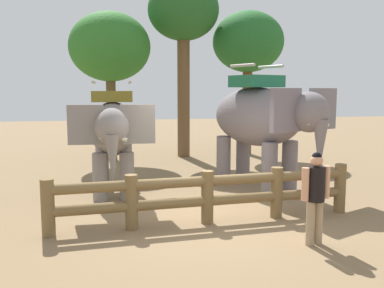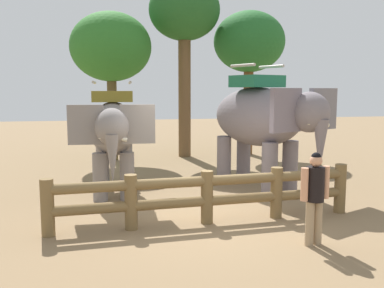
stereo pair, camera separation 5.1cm
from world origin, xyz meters
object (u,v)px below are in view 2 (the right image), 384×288
(elephant_center, at_px, (263,120))
(tree_back_center, at_px, (249,44))
(elephant_near_left, at_px, (113,132))
(log_fence, at_px, (207,193))
(tree_far_left, at_px, (184,15))
(tourist_woman_in_black, at_px, (315,192))
(tree_far_right, at_px, (111,48))

(elephant_center, relative_size, tree_back_center, 0.68)
(tree_back_center, bearing_deg, elephant_near_left, -133.34)
(elephant_center, bearing_deg, log_fence, -129.41)
(elephant_center, xyz_separation_m, tree_far_left, (-0.97, 5.92, 3.62))
(log_fence, relative_size, tourist_woman_in_black, 3.89)
(tourist_woman_in_black, xyz_separation_m, tree_back_center, (2.33, 10.13, 3.54))
(elephant_near_left, xyz_separation_m, tree_far_left, (2.90, 5.80, 3.87))
(elephant_near_left, xyz_separation_m, tree_far_right, (0.10, 5.56, 2.56))
(elephant_center, distance_m, tree_back_center, 6.76)
(tourist_woman_in_black, bearing_deg, tree_far_right, 107.60)
(elephant_center, relative_size, tree_far_left, 0.57)
(elephant_near_left, height_order, tree_back_center, tree_back_center)
(elephant_near_left, bearing_deg, tourist_woman_in_black, -52.89)
(elephant_center, bearing_deg, elephant_near_left, 178.16)
(elephant_near_left, relative_size, tree_back_center, 0.57)
(tree_back_center, bearing_deg, tourist_woman_in_black, -102.96)
(log_fence, xyz_separation_m, elephant_center, (2.14, 2.60, 1.24))
(tree_back_center, distance_m, tree_far_right, 5.46)
(elephant_near_left, height_order, tree_far_right, tree_far_right)
(log_fence, distance_m, tree_back_center, 10.18)
(elephant_center, height_order, tree_far_right, tree_far_right)
(tree_back_center, bearing_deg, tree_far_left, -178.35)
(tourist_woman_in_black, bearing_deg, tree_back_center, 77.04)
(log_fence, relative_size, tree_far_left, 0.91)
(tourist_woman_in_black, distance_m, tree_far_right, 10.79)
(log_fence, relative_size, tree_far_right, 1.13)
(tree_far_left, height_order, tree_back_center, tree_far_left)
(log_fence, bearing_deg, tree_back_center, 66.07)
(elephant_near_left, distance_m, elephant_center, 3.88)
(elephant_center, bearing_deg, tree_far_right, 123.52)
(tree_back_center, bearing_deg, log_fence, -113.93)
(tree_far_left, bearing_deg, tourist_woman_in_black, -88.21)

